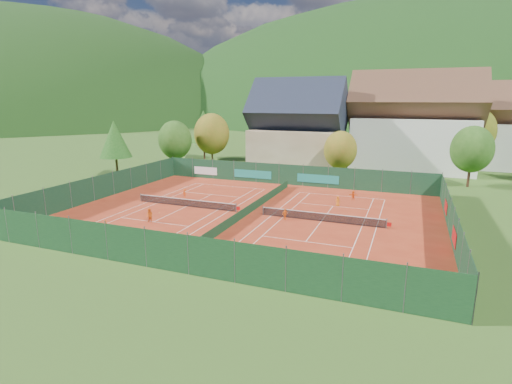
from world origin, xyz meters
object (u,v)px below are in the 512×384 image
(player_right_far_a, at_px, (338,201))
(hotel_block_b, at_px, (496,131))
(ball_hopper, at_px, (365,269))
(player_left_far, at_px, (185,193))
(player_right_near, at_px, (285,214))
(player_right_far_b, at_px, (353,195))
(player_left_near, at_px, (106,227))
(player_left_mid, at_px, (150,216))
(chalet, at_px, (298,132))
(hotel_block_a, at_px, (413,128))

(player_right_far_a, bearing_deg, hotel_block_b, -122.84)
(ball_hopper, xyz_separation_m, player_right_far_a, (-5.18, 18.25, 0.06))
(player_left_far, height_order, player_right_far_a, player_right_far_a)
(player_right_near, bearing_deg, player_right_far_b, 3.67)
(player_left_near, distance_m, player_right_near, 17.63)
(player_left_near, height_order, player_left_far, player_left_near)
(player_right_near, distance_m, player_right_far_a, 8.45)
(player_right_far_b, bearing_deg, player_right_far_a, 66.49)
(player_left_mid, bearing_deg, chalet, 85.33)
(hotel_block_a, bearing_deg, ball_hopper, -92.77)
(ball_hopper, bearing_deg, chalet, 111.82)
(chalet, height_order, player_left_far, chalet)
(player_right_far_a, bearing_deg, chalet, -66.82)
(chalet, height_order, player_left_near, chalet)
(hotel_block_a, xyz_separation_m, player_right_far_a, (-7.48, -29.44, -6.77))
(hotel_block_b, relative_size, player_left_mid, 11.71)
(hotel_block_a, bearing_deg, player_right_far_a, -104.26)
(player_right_near, xyz_separation_m, player_right_far_b, (5.45, 10.98, -0.00))
(hotel_block_a, relative_size, player_left_mid, 14.63)
(player_right_far_a, bearing_deg, hotel_block_a, -107.25)
(hotel_block_b, height_order, player_left_mid, hotel_block_b)
(hotel_block_a, relative_size, ball_hopper, 27.00)
(hotel_block_a, bearing_deg, chalet, -162.47)
(chalet, bearing_deg, player_right_far_b, -57.16)
(hotel_block_a, relative_size, player_left_near, 16.06)
(player_left_near, bearing_deg, hotel_block_b, 29.45)
(player_right_far_b, bearing_deg, ball_hopper, 95.68)
(player_left_near, distance_m, player_right_far_a, 25.57)
(player_left_mid, height_order, player_left_far, player_left_mid)
(hotel_block_b, xyz_separation_m, player_left_mid, (-38.25, -50.69, -5.88))
(chalet, distance_m, hotel_block_a, 19.94)
(chalet, bearing_deg, player_left_far, -105.52)
(ball_hopper, distance_m, player_left_far, 28.47)
(hotel_block_a, distance_m, player_left_mid, 49.54)
(hotel_block_a, relative_size, player_right_far_a, 17.55)
(hotel_block_a, height_order, player_left_mid, hotel_block_a)
(hotel_block_b, bearing_deg, chalet, -157.01)
(player_left_mid, bearing_deg, hotel_block_a, 63.87)
(chalet, distance_m, ball_hopper, 45.32)
(hotel_block_a, height_order, player_right_far_b, hotel_block_a)
(hotel_block_b, relative_size, player_left_near, 12.85)
(ball_hopper, relative_size, player_right_near, 0.66)
(player_right_near, bearing_deg, ball_hopper, -109.30)
(player_left_mid, height_order, player_right_far_a, player_left_mid)
(hotel_block_a, bearing_deg, player_right_far_b, -103.57)
(player_left_far, distance_m, player_right_near, 15.30)
(ball_hopper, distance_m, player_right_near, 14.38)
(player_left_far, bearing_deg, hotel_block_b, -113.36)
(ball_hopper, relative_size, player_left_far, 0.67)
(player_left_far, bearing_deg, chalet, -83.94)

